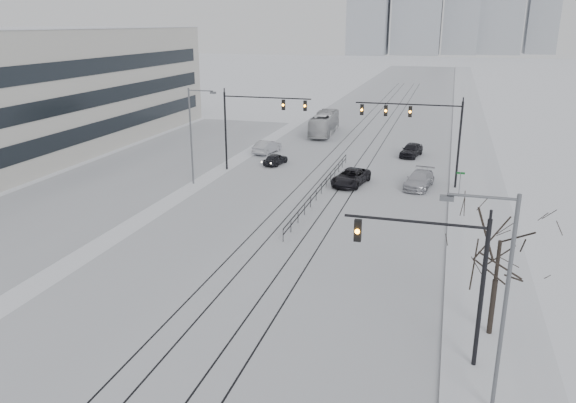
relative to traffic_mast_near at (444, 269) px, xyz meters
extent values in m
plane|color=silver|center=(-10.79, -6.00, -4.56)|extent=(500.00, 500.00, 0.00)
cube|color=silver|center=(-10.79, 54.00, -4.55)|extent=(22.00, 260.00, 0.02)
cube|color=silver|center=(2.71, 54.00, -4.48)|extent=(5.00, 260.00, 0.16)
cube|color=gray|center=(0.26, 54.00, -4.50)|extent=(0.10, 260.00, 0.12)
cube|color=silver|center=(-30.79, 29.00, -4.55)|extent=(14.00, 60.00, 0.03)
cube|color=black|center=(-13.39, 34.00, -4.54)|extent=(0.10, 180.00, 0.01)
cube|color=black|center=(-11.99, 34.00, -4.54)|extent=(0.10, 180.00, 0.01)
cube|color=black|center=(-9.59, 34.00, -4.54)|extent=(0.10, 180.00, 0.01)
cube|color=black|center=(-8.19, 34.00, -4.54)|extent=(0.10, 180.00, 0.01)
cube|color=beige|center=(-48.79, 29.00, 2.44)|extent=(20.00, 62.00, 14.00)
cube|color=black|center=(-38.77, 29.00, 2.44)|extent=(0.08, 58.00, 12.00)
cube|color=#9197A0|center=(1.21, 270.00, 19.44)|extent=(16.00, 16.00, 48.00)
cube|color=#9197A0|center=(39.21, 286.00, 15.44)|extent=(14.00, 14.00, 40.00)
cylinder|color=black|center=(1.61, 0.00, -1.06)|extent=(0.20, 0.20, 7.00)
cylinder|color=black|center=(-1.39, 0.00, 2.04)|extent=(6.00, 0.12, 0.12)
cube|color=black|center=(-3.79, 0.00, 1.39)|extent=(0.32, 0.24, 1.00)
sphere|color=orange|center=(-3.79, -0.14, 1.39)|extent=(0.22, 0.22, 0.22)
cylinder|color=black|center=(0.71, 29.00, -0.56)|extent=(0.20, 0.20, 8.00)
cylinder|color=black|center=(-4.04, 29.00, 3.04)|extent=(9.50, 0.12, 0.12)
cube|color=black|center=(-8.19, 29.00, 2.39)|extent=(0.32, 0.24, 1.00)
sphere|color=orange|center=(-8.19, 28.86, 2.39)|extent=(0.22, 0.22, 0.22)
cube|color=black|center=(-5.99, 29.00, 2.39)|extent=(0.32, 0.24, 1.00)
sphere|color=orange|center=(-5.99, 28.86, 2.39)|extent=(0.22, 0.22, 0.22)
cube|color=black|center=(-3.79, 29.00, 2.39)|extent=(0.32, 0.24, 1.00)
sphere|color=orange|center=(-3.79, 28.86, 2.39)|extent=(0.22, 0.22, 0.22)
cylinder|color=black|center=(-22.29, 30.00, -0.56)|extent=(0.20, 0.20, 8.00)
cylinder|color=black|center=(-17.79, 30.00, 3.04)|extent=(9.00, 0.12, 0.12)
cube|color=black|center=(-13.89, 30.00, 2.39)|extent=(0.32, 0.24, 1.00)
sphere|color=orange|center=(-13.89, 29.86, 2.39)|extent=(0.22, 0.22, 0.22)
cube|color=black|center=(-16.09, 30.00, 2.39)|extent=(0.32, 0.24, 1.00)
sphere|color=orange|center=(-16.09, 29.86, 2.39)|extent=(0.22, 0.22, 0.22)
cylinder|color=#595B60|center=(2.21, -3.00, -0.06)|extent=(0.16, 0.16, 9.00)
cylinder|color=#595B60|center=(1.01, -3.00, 4.24)|extent=(2.40, 0.10, 0.10)
cube|color=#595B60|center=(-0.19, -3.00, 4.09)|extent=(0.50, 0.25, 0.18)
cylinder|color=#595B60|center=(-23.29, 24.00, -0.06)|extent=(0.16, 0.16, 9.00)
cylinder|color=#595B60|center=(-22.09, 24.00, 4.24)|extent=(2.40, 0.10, 0.10)
cube|color=#595B60|center=(-20.89, 24.00, 4.09)|extent=(0.50, 0.25, 0.18)
cylinder|color=black|center=(2.41, 3.00, -3.06)|extent=(0.26, 0.26, 3.00)
cylinder|color=black|center=(2.41, 3.00, -0.81)|extent=(0.18, 0.18, 2.50)
cube|color=black|center=(-10.79, 24.00, -3.61)|extent=(0.06, 24.00, 0.06)
cube|color=black|center=(-10.79, 24.00, -4.01)|extent=(0.06, 24.00, 0.06)
cylinder|color=#595B60|center=(1.01, 26.00, -3.36)|extent=(0.06, 0.06, 2.40)
cube|color=#0C4C19|center=(1.01, 26.00, -2.26)|extent=(0.70, 0.04, 0.18)
imported|color=black|center=(-17.95, 33.26, -3.94)|extent=(2.10, 3.83, 1.24)
imported|color=#A8A9B0|center=(-20.58, 38.36, -3.81)|extent=(2.37, 4.79, 1.51)
imported|color=black|center=(-8.79, 27.71, -3.82)|extent=(3.41, 5.71, 1.49)
imported|color=#B6B7BF|center=(-2.52, 28.51, -3.81)|extent=(2.89, 5.47, 1.51)
imported|color=black|center=(-4.19, 41.28, -3.79)|extent=(2.70, 4.81, 1.54)
imported|color=#B6B7BA|center=(-16.66, 51.52, -3.07)|extent=(3.02, 10.79, 2.98)
camera|label=1|loc=(-0.35, -22.98, 10.07)|focal=35.00mm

